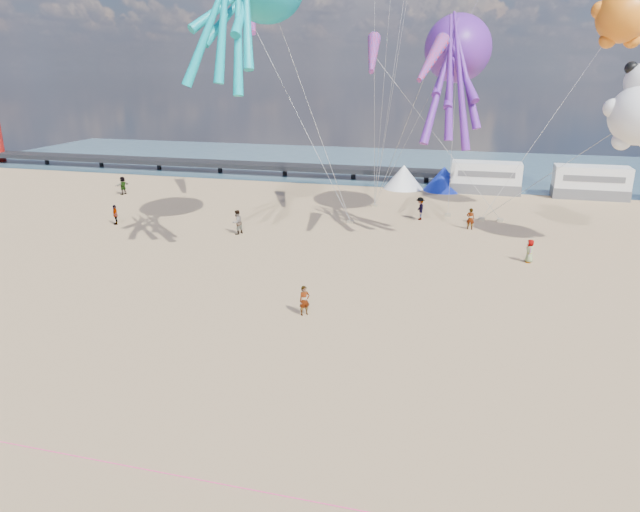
{
  "coord_description": "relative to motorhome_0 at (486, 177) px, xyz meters",
  "views": [
    {
      "loc": [
        4.46,
        -17.6,
        11.63
      ],
      "look_at": [
        -1.78,
        6.0,
        3.59
      ],
      "focal_mm": 32.0,
      "sensor_mm": 36.0,
      "label": 1
    }
  ],
  "objects": [
    {
      "name": "tent_blue",
      "position": [
        -4.0,
        0.0,
        -0.3
      ],
      "size": [
        4.0,
        4.0,
        2.4
      ],
      "primitive_type": "cone",
      "color": "#1933CC",
      "rests_on": "ground"
    },
    {
      "name": "beachgoer_0",
      "position": [
        2.5,
        -21.35,
        -0.75
      ],
      "size": [
        0.38,
        0.56,
        1.49
      ],
      "primitive_type": "imported",
      "rotation": [
        0.0,
        0.0,
        4.76
      ],
      "color": "#7F6659",
      "rests_on": "ground"
    },
    {
      "name": "pier",
      "position": [
        -34.0,
        4.0,
        -0.5
      ],
      "size": [
        60.0,
        3.0,
        0.5
      ],
      "primitive_type": "cube",
      "color": "black",
      "rests_on": "ground"
    },
    {
      "name": "sandbag_d",
      "position": [
        1.12,
        -11.22,
        -1.39
      ],
      "size": [
        0.5,
        0.35,
        0.22
      ],
      "primitive_type": "cube",
      "color": "gray",
      "rests_on": "ground"
    },
    {
      "name": "windsock_mid",
      "position": [
        -9.04,
        -14.17,
        11.13
      ],
      "size": [
        1.81,
        5.79,
        5.71
      ],
      "primitive_type": null,
      "rotation": [
        0.0,
        0.0,
        0.14
      ],
      "color": "red"
    },
    {
      "name": "beachgoer_3",
      "position": [
        -28.08,
        -19.88,
        -0.72
      ],
      "size": [
        1.11,
        1.13,
        1.55
      ],
      "primitive_type": "imported",
      "rotation": [
        0.0,
        0.0,
        5.46
      ],
      "color": "#7F6659",
      "rests_on": "ground"
    },
    {
      "name": "beachgoer_4",
      "position": [
        -33.91,
        -9.85,
        -0.63
      ],
      "size": [
        0.68,
        1.1,
        1.74
      ],
      "primitive_type": "imported",
      "rotation": [
        0.0,
        0.0,
        4.45
      ],
      "color": "#7F6659",
      "rests_on": "ground"
    },
    {
      "name": "ground",
      "position": [
        -6.0,
        -40.0,
        -1.5
      ],
      "size": [
        120.0,
        120.0,
        0.0
      ],
      "primitive_type": "plane",
      "color": "tan",
      "rests_on": "ground"
    },
    {
      "name": "sandbag_c",
      "position": [
        -0.31,
        -11.21,
        -1.39
      ],
      "size": [
        0.5,
        0.35,
        0.22
      ],
      "primitive_type": "cube",
      "color": "gray",
      "rests_on": "ground"
    },
    {
      "name": "sandbag_e",
      "position": [
        -9.48,
        -8.72,
        -1.39
      ],
      "size": [
        0.5,
        0.35,
        0.22
      ],
      "primitive_type": "cube",
      "color": "gray",
      "rests_on": "ground"
    },
    {
      "name": "rope_line",
      "position": [
        -6.0,
        -45.0,
        -1.48
      ],
      "size": [
        34.0,
        0.03,
        0.03
      ],
      "primitive_type": "cylinder",
      "rotation": [
        0.0,
        1.57,
        0.0
      ],
      "color": "#F2338C",
      "rests_on": "ground"
    },
    {
      "name": "tent_white",
      "position": [
        -8.0,
        0.0,
        -0.3
      ],
      "size": [
        4.0,
        4.0,
        2.4
      ],
      "primitive_type": "cone",
      "color": "white",
      "rests_on": "ground"
    },
    {
      "name": "sandbag_a",
      "position": [
        -10.36,
        -14.81,
        -1.39
      ],
      "size": [
        0.5,
        0.35,
        0.22
      ],
      "primitive_type": "cube",
      "color": "gray",
      "rests_on": "ground"
    },
    {
      "name": "beachgoer_1",
      "position": [
        -17.79,
        -20.0,
        -0.6
      ],
      "size": [
        0.85,
        1.03,
        1.8
      ],
      "primitive_type": "imported",
      "rotation": [
        0.0,
        0.0,
        4.35
      ],
      "color": "#7F6659",
      "rests_on": "ground"
    },
    {
      "name": "kite_panda",
      "position": [
        8.2,
        -18.22,
        7.43
      ],
      "size": [
        5.47,
        5.3,
        6.23
      ],
      "primitive_type": null,
      "rotation": [
        0.0,
        0.0,
        -0.31
      ],
      "color": "white"
    },
    {
      "name": "beachgoer_5",
      "position": [
        -1.21,
        -14.27,
        -0.68
      ],
      "size": [
        1.58,
        0.67,
        1.65
      ],
      "primitive_type": "imported",
      "rotation": [
        0.0,
        0.0,
        3.02
      ],
      "color": "#7F6659",
      "rests_on": "ground"
    },
    {
      "name": "standing_person",
      "position": [
        -8.92,
        -32.68,
        -0.74
      ],
      "size": [
        0.66,
        0.63,
        1.51
      ],
      "primitive_type": "imported",
      "rotation": [
        0.0,
        0.0,
        0.69
      ],
      "color": "tan",
      "rests_on": "ground"
    },
    {
      "name": "windsock_left",
      "position": [
        -19.18,
        -12.18,
        13.72
      ],
      "size": [
        3.55,
        6.2,
        6.29
      ],
      "primitive_type": null,
      "rotation": [
        0.0,
        0.0,
        0.42
      ],
      "color": "red"
    },
    {
      "name": "beachgoer_2",
      "position": [
        -5.18,
        -12.34,
        -0.57
      ],
      "size": [
        0.92,
        1.06,
        1.85
      ],
      "primitive_type": "imported",
      "rotation": [
        0.0,
        0.0,
        4.99
      ],
      "color": "#7F6659",
      "rests_on": "ground"
    },
    {
      "name": "motorhome_0",
      "position": [
        0.0,
        0.0,
        0.0
      ],
      "size": [
        6.6,
        2.5,
        3.0
      ],
      "primitive_type": "cube",
      "color": "silver",
      "rests_on": "ground"
    },
    {
      "name": "water",
      "position": [
        -6.0,
        15.0,
        -1.48
      ],
      "size": [
        120.0,
        120.0,
        0.0
      ],
      "primitive_type": "plane",
      "color": "#37586A",
      "rests_on": "ground"
    },
    {
      "name": "windsock_right",
      "position": [
        -4.27,
        -21.31,
        10.67
      ],
      "size": [
        1.92,
        5.06,
        4.98
      ],
      "primitive_type": null,
      "rotation": [
        0.0,
        0.0,
        -0.21
      ],
      "color": "red"
    },
    {
      "name": "kite_teddy_orange",
      "position": [
        7.95,
        -10.68,
        13.63
      ],
      "size": [
        4.85,
        4.62,
        6.28
      ],
      "primitive_type": null,
      "rotation": [
        0.0,
        0.0,
        -0.1
      ],
      "color": "orange"
    },
    {
      "name": "sandbag_b",
      "position": [
        -3.02,
        -10.61,
        -1.39
      ],
      "size": [
        0.5,
        0.35,
        0.22
      ],
      "primitive_type": "cube",
      "color": "gray",
      "rests_on": "ground"
    },
    {
      "name": "motorhome_1",
      "position": [
        9.5,
        0.0,
        0.0
      ],
      "size": [
        6.6,
        2.5,
        3.0
      ],
      "primitive_type": "cube",
      "color": "silver",
      "rests_on": "ground"
    },
    {
      "name": "kite_octopus_purple",
      "position": [
        -3.08,
        -13.0,
        11.49
      ],
      "size": [
        6.82,
        10.65,
        11.27
      ],
      "primitive_type": null,
      "rotation": [
        0.0,
        0.0,
        0.28
      ],
      "color": "#5E2295"
    }
  ]
}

